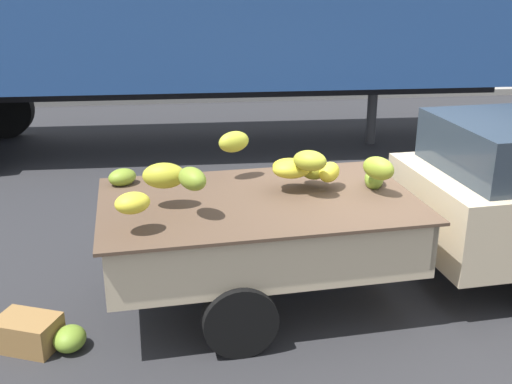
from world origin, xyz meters
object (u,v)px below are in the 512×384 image
(semi_trailer, at_px, (184,3))
(produce_crate, at_px, (28,332))
(pickup_truck, at_px, (457,202))
(fallen_banana_bunch_near_tailgate, at_px, (70,339))

(semi_trailer, bearing_deg, produce_crate, -103.04)
(produce_crate, bearing_deg, pickup_truck, 9.57)
(semi_trailer, relative_size, produce_crate, 23.16)
(pickup_truck, height_order, produce_crate, pickup_truck)
(pickup_truck, distance_m, semi_trailer, 6.21)
(pickup_truck, bearing_deg, fallen_banana_bunch_near_tailgate, -173.06)
(semi_trailer, xyz_separation_m, fallen_banana_bunch_near_tailgate, (-1.16, -6.18, -2.44))
(fallen_banana_bunch_near_tailgate, relative_size, produce_crate, 0.60)
(pickup_truck, xyz_separation_m, semi_trailer, (-2.58, 5.40, 1.66))
(pickup_truck, relative_size, semi_trailer, 0.44)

